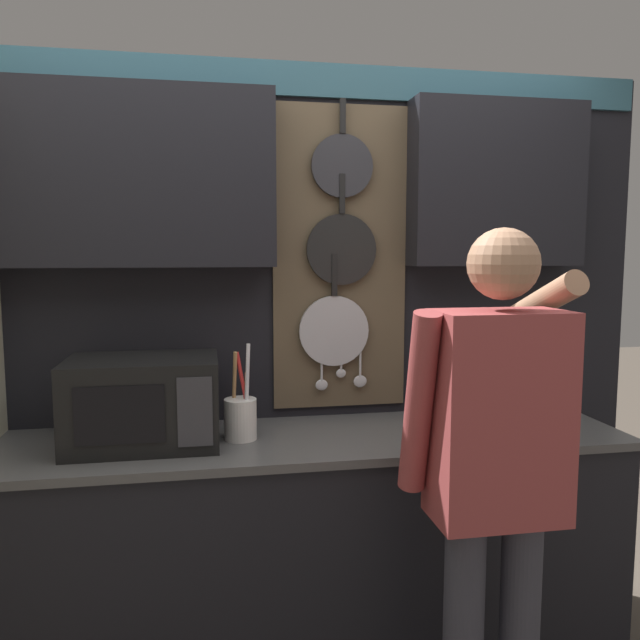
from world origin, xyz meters
name	(u,v)px	position (x,y,z in m)	size (l,w,h in m)	color
base_cabinet_counter	(317,555)	(0.00, 0.00, 0.46)	(2.29, 0.59, 0.92)	black
back_wall_unit	(303,285)	(-0.01, 0.26, 1.46)	(2.86, 0.20, 2.32)	black
microwave	(143,402)	(-0.62, 0.00, 1.07)	(0.52, 0.35, 0.31)	black
knife_block	(462,402)	(0.57, 0.00, 1.02)	(0.12, 0.16, 0.28)	brown
utensil_crock	(241,416)	(-0.28, 0.01, 1.00)	(0.12, 0.12, 0.35)	white
person	(495,459)	(0.43, -0.56, 0.99)	(0.54, 0.63, 1.66)	#383842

